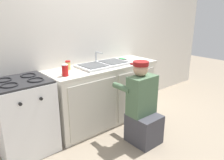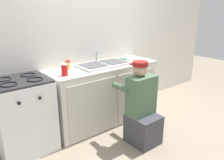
% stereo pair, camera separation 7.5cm
% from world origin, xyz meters
% --- Properties ---
extents(ground_plane, '(12.00, 12.00, 0.00)m').
position_xyz_m(ground_plane, '(0.00, 0.00, 0.00)').
color(ground_plane, gray).
extents(back_wall, '(6.00, 0.10, 2.50)m').
position_xyz_m(back_wall, '(0.00, 0.65, 1.25)').
color(back_wall, silver).
rests_on(back_wall, ground_plane).
extents(counter_cabinet, '(1.73, 0.62, 0.88)m').
position_xyz_m(counter_cabinet, '(0.00, 0.29, 0.44)').
color(counter_cabinet, silver).
rests_on(counter_cabinet, ground_plane).
extents(countertop, '(1.77, 0.62, 0.04)m').
position_xyz_m(countertop, '(0.00, 0.30, 0.90)').
color(countertop, beige).
rests_on(countertop, counter_cabinet).
extents(sink_double_basin, '(0.80, 0.44, 0.19)m').
position_xyz_m(sink_double_basin, '(0.00, 0.30, 0.94)').
color(sink_double_basin, silver).
rests_on(sink_double_basin, countertop).
extents(stove_range, '(0.65, 0.62, 0.95)m').
position_xyz_m(stove_range, '(-1.24, 0.30, 0.47)').
color(stove_range, white).
rests_on(stove_range, ground_plane).
extents(plumber_person, '(0.42, 0.61, 1.10)m').
position_xyz_m(plumber_person, '(0.03, -0.49, 0.46)').
color(plumber_person, '#3F3F47').
rests_on(plumber_person, ground_plane).
extents(water_glass, '(0.06, 0.06, 0.10)m').
position_xyz_m(water_glass, '(-0.65, 0.27, 0.97)').
color(water_glass, '#ADC6CC').
rests_on(water_glass, countertop).
extents(cell_phone, '(0.07, 0.14, 0.01)m').
position_xyz_m(cell_phone, '(0.52, 0.44, 0.92)').
color(cell_phone, black).
rests_on(cell_phone, countertop).
extents(condiment_jar, '(0.07, 0.07, 0.13)m').
position_xyz_m(condiment_jar, '(-0.53, 0.42, 0.98)').
color(condiment_jar, '#DBB760').
rests_on(condiment_jar, countertop).
extents(soda_cup_red, '(0.08, 0.08, 0.15)m').
position_xyz_m(soda_cup_red, '(-0.71, 0.17, 0.99)').
color(soda_cup_red, red).
rests_on(soda_cup_red, countertop).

